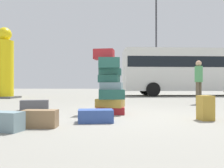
{
  "coord_description": "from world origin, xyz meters",
  "views": [
    {
      "loc": [
        0.29,
        -5.56,
        0.73
      ],
      "look_at": [
        -0.16,
        0.94,
        0.76
      ],
      "focal_mm": 37.38,
      "sensor_mm": 36.0,
      "label": 1
    }
  ],
  "objects_px": {
    "suitcase_charcoal_behind_tower": "(35,105)",
    "lamp_post": "(156,30)",
    "suitcase_navy_right_side": "(96,116)",
    "suitcase_tower": "(110,85)",
    "yellow_dummy_statue": "(5,67)",
    "parked_bus": "(195,69)",
    "suitcase_brown_upright_blue": "(40,119)",
    "suitcase_tan_foreground_near": "(205,108)",
    "suitcase_slate_foreground_far": "(6,122)",
    "person_bearded_onlooker": "(199,78)"
  },
  "relations": [
    {
      "from": "suitcase_tower",
      "to": "lamp_post",
      "type": "height_order",
      "value": "lamp_post"
    },
    {
      "from": "suitcase_charcoal_behind_tower",
      "to": "yellow_dummy_statue",
      "type": "distance_m",
      "value": 7.4
    },
    {
      "from": "person_bearded_onlooker",
      "to": "lamp_post",
      "type": "xyz_separation_m",
      "value": [
        -0.74,
        7.43,
        3.63
      ]
    },
    {
      "from": "suitcase_navy_right_side",
      "to": "person_bearded_onlooker",
      "type": "bearing_deg",
      "value": 44.7
    },
    {
      "from": "suitcase_navy_right_side",
      "to": "suitcase_brown_upright_blue",
      "type": "bearing_deg",
      "value": -154.3
    },
    {
      "from": "suitcase_tower",
      "to": "suitcase_tan_foreground_near",
      "type": "xyz_separation_m",
      "value": [
        2.08,
        -0.91,
        -0.47
      ]
    },
    {
      "from": "yellow_dummy_statue",
      "to": "parked_bus",
      "type": "relative_size",
      "value": 0.39
    },
    {
      "from": "suitcase_slate_foreground_far",
      "to": "suitcase_brown_upright_blue",
      "type": "bearing_deg",
      "value": 53.87
    },
    {
      "from": "suitcase_tower",
      "to": "suitcase_tan_foreground_near",
      "type": "relative_size",
      "value": 3.24
    },
    {
      "from": "suitcase_brown_upright_blue",
      "to": "parked_bus",
      "type": "relative_size",
      "value": 0.06
    },
    {
      "from": "suitcase_brown_upright_blue",
      "to": "suitcase_navy_right_side",
      "type": "relative_size",
      "value": 0.86
    },
    {
      "from": "suitcase_brown_upright_blue",
      "to": "suitcase_charcoal_behind_tower",
      "type": "bearing_deg",
      "value": 111.82
    },
    {
      "from": "suitcase_slate_foreground_far",
      "to": "parked_bus",
      "type": "height_order",
      "value": "parked_bus"
    },
    {
      "from": "yellow_dummy_statue",
      "to": "lamp_post",
      "type": "xyz_separation_m",
      "value": [
        8.86,
        4.1,
        2.88
      ]
    },
    {
      "from": "suitcase_brown_upright_blue",
      "to": "suitcase_navy_right_side",
      "type": "distance_m",
      "value": 1.08
    },
    {
      "from": "suitcase_tower",
      "to": "suitcase_navy_right_side",
      "type": "bearing_deg",
      "value": -97.1
    },
    {
      "from": "suitcase_tower",
      "to": "suitcase_brown_upright_blue",
      "type": "xyz_separation_m",
      "value": [
        -1.05,
        -1.95,
        -0.57
      ]
    },
    {
      "from": "suitcase_slate_foreground_far",
      "to": "yellow_dummy_statue",
      "type": "xyz_separation_m",
      "value": [
        -4.95,
        8.97,
        1.6
      ]
    },
    {
      "from": "suitcase_navy_right_side",
      "to": "suitcase_tower",
      "type": "bearing_deg",
      "value": 73.42
    },
    {
      "from": "suitcase_navy_right_side",
      "to": "yellow_dummy_statue",
      "type": "relative_size",
      "value": 0.17
    },
    {
      "from": "person_bearded_onlooker",
      "to": "suitcase_charcoal_behind_tower",
      "type": "bearing_deg",
      "value": -21.84
    },
    {
      "from": "person_bearded_onlooker",
      "to": "suitcase_slate_foreground_far",
      "type": "bearing_deg",
      "value": 3.29
    },
    {
      "from": "suitcase_slate_foreground_far",
      "to": "suitcase_tan_foreground_near",
      "type": "relative_size",
      "value": 1.02
    },
    {
      "from": "suitcase_brown_upright_blue",
      "to": "yellow_dummy_statue",
      "type": "bearing_deg",
      "value": 119.61
    },
    {
      "from": "suitcase_navy_right_side",
      "to": "yellow_dummy_statue",
      "type": "distance_m",
      "value": 10.26
    },
    {
      "from": "suitcase_navy_right_side",
      "to": "yellow_dummy_statue",
      "type": "height_order",
      "value": "yellow_dummy_statue"
    },
    {
      "from": "lamp_post",
      "to": "suitcase_tower",
      "type": "bearing_deg",
      "value": -102.84
    },
    {
      "from": "parked_bus",
      "to": "lamp_post",
      "type": "relative_size",
      "value": 1.39
    },
    {
      "from": "suitcase_slate_foreground_far",
      "to": "suitcase_charcoal_behind_tower",
      "type": "bearing_deg",
      "value": 116.76
    },
    {
      "from": "suitcase_navy_right_side",
      "to": "parked_bus",
      "type": "distance_m",
      "value": 13.25
    },
    {
      "from": "parked_bus",
      "to": "lamp_post",
      "type": "height_order",
      "value": "lamp_post"
    },
    {
      "from": "yellow_dummy_statue",
      "to": "parked_bus",
      "type": "height_order",
      "value": "yellow_dummy_statue"
    },
    {
      "from": "lamp_post",
      "to": "suitcase_brown_upright_blue",
      "type": "bearing_deg",
      "value": -105.39
    },
    {
      "from": "suitcase_tan_foreground_near",
      "to": "lamp_post",
      "type": "relative_size",
      "value": 0.07
    },
    {
      "from": "suitcase_tower",
      "to": "lamp_post",
      "type": "relative_size",
      "value": 0.23
    },
    {
      "from": "suitcase_charcoal_behind_tower",
      "to": "suitcase_brown_upright_blue",
      "type": "height_order",
      "value": "suitcase_brown_upright_blue"
    },
    {
      "from": "suitcase_navy_right_side",
      "to": "parked_bus",
      "type": "height_order",
      "value": "parked_bus"
    },
    {
      "from": "suitcase_slate_foreground_far",
      "to": "suitcase_brown_upright_blue",
      "type": "xyz_separation_m",
      "value": [
        0.41,
        0.37,
        -0.0
      ]
    },
    {
      "from": "suitcase_slate_foreground_far",
      "to": "lamp_post",
      "type": "xyz_separation_m",
      "value": [
        3.91,
        13.07,
        4.48
      ]
    },
    {
      "from": "suitcase_tower",
      "to": "suitcase_tan_foreground_near",
      "type": "height_order",
      "value": "suitcase_tower"
    },
    {
      "from": "suitcase_tan_foreground_near",
      "to": "yellow_dummy_statue",
      "type": "bearing_deg",
      "value": 128.28
    },
    {
      "from": "suitcase_charcoal_behind_tower",
      "to": "lamp_post",
      "type": "bearing_deg",
      "value": 50.64
    },
    {
      "from": "suitcase_tan_foreground_near",
      "to": "parked_bus",
      "type": "distance_m",
      "value": 12.11
    },
    {
      "from": "suitcase_tower",
      "to": "suitcase_brown_upright_blue",
      "type": "distance_m",
      "value": 2.29
    },
    {
      "from": "suitcase_charcoal_behind_tower",
      "to": "suitcase_brown_upright_blue",
      "type": "xyz_separation_m",
      "value": [
        1.21,
        -2.69,
        0.01
      ]
    },
    {
      "from": "suitcase_tan_foreground_near",
      "to": "yellow_dummy_statue",
      "type": "relative_size",
      "value": 0.13
    },
    {
      "from": "suitcase_slate_foreground_far",
      "to": "suitcase_tan_foreground_near",
      "type": "height_order",
      "value": "suitcase_tan_foreground_near"
    },
    {
      "from": "yellow_dummy_statue",
      "to": "lamp_post",
      "type": "relative_size",
      "value": 0.54
    },
    {
      "from": "suitcase_brown_upright_blue",
      "to": "person_bearded_onlooker",
      "type": "relative_size",
      "value": 0.35
    },
    {
      "from": "suitcase_charcoal_behind_tower",
      "to": "lamp_post",
      "type": "relative_size",
      "value": 0.11
    }
  ]
}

